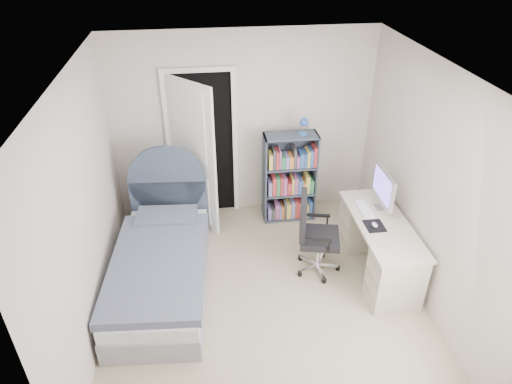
{
  "coord_description": "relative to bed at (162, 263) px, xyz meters",
  "views": [
    {
      "loc": [
        -0.58,
        -3.71,
        3.64
      ],
      "look_at": [
        -0.02,
        0.39,
        1.1
      ],
      "focal_mm": 32.0,
      "sensor_mm": 36.0,
      "label": 1
    }
  ],
  "objects": [
    {
      "name": "room_shell",
      "position": [
        1.09,
        -0.32,
        0.96
      ],
      "size": [
        3.5,
        3.7,
        2.6
      ],
      "color": "gray",
      "rests_on": "ground"
    },
    {
      "name": "door",
      "position": [
        0.46,
        1.26,
        0.74
      ],
      "size": [
        0.92,
        0.64,
        2.06
      ],
      "color": "black",
      "rests_on": "ground"
    },
    {
      "name": "bed",
      "position": [
        0.0,
        0.0,
        0.0
      ],
      "size": [
        1.13,
        2.16,
        1.29
      ],
      "color": "gray",
      "rests_on": "ground"
    },
    {
      "name": "nightstand",
      "position": [
        -0.13,
        1.16,
        0.09
      ],
      "size": [
        0.39,
        0.39,
        0.58
      ],
      "color": "tan",
      "rests_on": "ground"
    },
    {
      "name": "floor_lamp",
      "position": [
        0.39,
        1.17,
        0.29
      ],
      "size": [
        0.2,
        0.2,
        1.43
      ],
      "color": "silver",
      "rests_on": "ground"
    },
    {
      "name": "bookcase",
      "position": [
        1.68,
        1.15,
        0.28
      ],
      "size": [
        0.69,
        0.3,
        1.47
      ],
      "color": "#3A4250",
      "rests_on": "ground"
    },
    {
      "name": "desk",
      "position": [
        2.47,
        -0.11,
        0.09
      ],
      "size": [
        0.57,
        1.43,
        1.18
      ],
      "color": "beige",
      "rests_on": "ground"
    },
    {
      "name": "office_chair",
      "position": [
        1.72,
        0.03,
        0.26
      ],
      "size": [
        0.55,
        0.56,
        1.01
      ],
      "color": "silver",
      "rests_on": "ground"
    }
  ]
}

